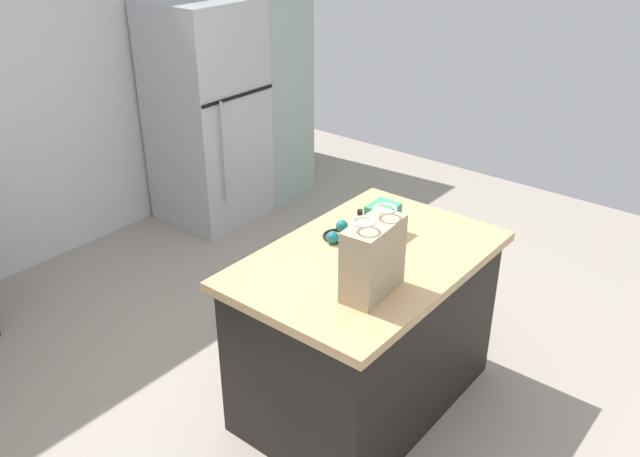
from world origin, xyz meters
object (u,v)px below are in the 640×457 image
Objects in this scene: refrigerator at (207,114)px; tall_cabinet at (263,76)px; kitchen_island at (365,330)px; bottle at (359,234)px; shopping_bag at (373,258)px; ear_defenders at (337,233)px; small_box at (383,219)px.

tall_cabinet is (0.65, 0.00, 0.17)m from refrigerator.
kitchen_island is 0.55m from bottle.
tall_cabinet is at bearing 0.02° from refrigerator.
ear_defenders is (0.31, 0.43, -0.15)m from shopping_bag.
small_box is at bearing -37.22° from ear_defenders.
small_box is (0.50, 0.29, -0.10)m from shopping_bag.
tall_cabinet reaches higher than ear_defenders.
bottle is at bearing -108.21° from ear_defenders.
bottle is 0.20m from ear_defenders.
bottle is at bearing -172.66° from small_box.
shopping_bag is 0.36m from bottle.
kitchen_island is 0.78× the size of refrigerator.
kitchen_island is at bearing 37.92° from shopping_bag.
kitchen_island is 0.58m from small_box.
refrigerator is at bearing 65.12° from kitchen_island.
tall_cabinet reaches higher than shopping_bag.
refrigerator is (1.07, 2.31, 0.42)m from kitchen_island.
refrigerator reaches higher than small_box.
kitchen_island is at bearing -114.88° from refrigerator.
refrigerator is 7.60× the size of bottle.
small_box is (-0.82, -2.22, 0.09)m from refrigerator.
kitchen_island is at bearing -126.72° from tall_cabinet.
ear_defenders is (0.06, 0.18, -0.08)m from bottle.
ear_defenders is at bearing 54.19° from shopping_bag.
kitchen_island is 6.99× the size of ear_defenders.
bottle is at bearing 45.11° from shopping_bag.
tall_cabinet is 2.84m from bottle.
small_box is at bearing 7.34° from bottle.
refrigerator is at bearing -179.98° from tall_cabinet.
kitchen_island is at bearing -160.65° from small_box.
shopping_bag is at bearing -150.37° from small_box.
shopping_bag is 0.55m from ear_defenders.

